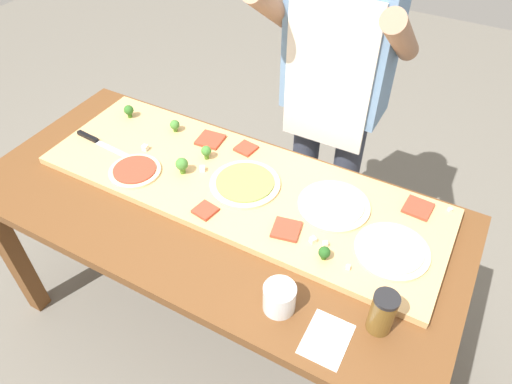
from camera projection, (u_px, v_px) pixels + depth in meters
ground_plane at (224, 319)px, 2.24m from camera, size 8.00×8.00×0.00m
prep_table at (215, 222)px, 1.77m from camera, size 1.79×0.83×0.78m
cutting_board at (239, 185)px, 1.75m from camera, size 1.53×0.51×0.03m
chefs_knife at (96, 140)px, 1.92m from camera, size 0.28×0.04×0.02m
pizza_whole_white_garlic at (334, 205)px, 1.65m from camera, size 0.25×0.25×0.02m
pizza_whole_cheese_artichoke at (392, 250)px, 1.50m from camera, size 0.24×0.24×0.02m
pizza_whole_pesto_green at (245, 183)px, 1.73m from camera, size 0.26×0.26×0.02m
pizza_whole_tomato_red at (135, 171)px, 1.78m from camera, size 0.20×0.20×0.02m
pizza_slice_near_right at (286, 229)px, 1.57m from camera, size 0.11×0.11×0.01m
pizza_slice_near_left at (210, 140)px, 1.92m from camera, size 0.11×0.11×0.01m
pizza_slice_far_right at (205, 210)px, 1.63m from camera, size 0.08×0.08×0.01m
pizza_slice_far_left at (418, 208)px, 1.64m from camera, size 0.10×0.10×0.01m
pizza_slice_center at (246, 148)px, 1.88m from camera, size 0.08×0.08×0.01m
broccoli_floret_front_mid at (182, 165)px, 1.75m from camera, size 0.05×0.05×0.07m
broccoli_floret_back_mid at (206, 151)px, 1.82m from camera, size 0.04×0.04×0.06m
broccoli_floret_front_left at (175, 125)px, 1.95m from camera, size 0.04×0.04×0.05m
broccoli_floret_center_left at (129, 110)px, 2.03m from camera, size 0.04×0.04×0.06m
broccoli_floret_back_right at (324, 253)px, 1.47m from camera, size 0.04×0.04×0.05m
cheese_crumble_a at (145, 148)px, 1.88m from camera, size 0.02×0.02×0.02m
cheese_crumble_b at (313, 240)px, 1.53m from camera, size 0.03×0.03×0.02m
cheese_crumble_c at (348, 267)px, 1.45m from camera, size 0.02×0.02×0.01m
cheese_crumble_d at (450, 210)px, 1.63m from camera, size 0.02×0.02×0.01m
cheese_crumble_e at (325, 244)px, 1.52m from camera, size 0.02×0.02×0.02m
cheese_crumble_f at (202, 169)px, 1.78m from camera, size 0.03×0.03×0.02m
flour_cup at (279, 299)px, 1.36m from camera, size 0.10×0.10×0.09m
sauce_jar at (382, 313)px, 1.29m from camera, size 0.07×0.07×0.15m
recipe_note at (326, 339)px, 1.31m from camera, size 0.12×0.16×0.00m
cook_center at (335, 87)px, 1.87m from camera, size 0.54×0.39×1.67m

